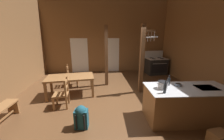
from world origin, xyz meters
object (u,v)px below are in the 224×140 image
object	(u,v)px
dining_table	(70,79)
step_stool	(219,138)
ladderback_chair_by_post	(62,94)
bottle_short_on_counter	(165,88)
mixing_bowl_on_counter	(178,85)
stockpot_on_counter	(163,85)
bottle_tall_on_counter	(169,81)
stove_range	(156,66)
kitchen_island	(186,104)
ladderback_chair_near_window	(71,76)
backpack	(81,116)

from	to	relation	value
dining_table	step_stool	bearing A→B (deg)	-38.31
ladderback_chair_by_post	bottle_short_on_counter	size ratio (longest dim) A/B	3.09
dining_table	mixing_bowl_on_counter	size ratio (longest dim) A/B	10.25
step_stool	stockpot_on_counter	world-z (taller)	stockpot_on_counter
mixing_bowl_on_counter	bottle_tall_on_counter	size ratio (longest dim) A/B	0.64
step_stool	bottle_short_on_counter	world-z (taller)	bottle_short_on_counter
stockpot_on_counter	stove_range	bearing A→B (deg)	67.09
kitchen_island	stockpot_on_counter	distance (m)	0.89
kitchen_island	stove_range	distance (m)	4.33
ladderback_chair_near_window	bottle_short_on_counter	distance (m)	4.13
ladderback_chair_near_window	backpack	xyz separation A→B (m)	(0.77, -2.85, -0.14)
dining_table	ladderback_chair_by_post	world-z (taller)	ladderback_chair_by_post
ladderback_chair_near_window	backpack	bearing A→B (deg)	-74.85
kitchen_island	ladderback_chair_near_window	size ratio (longest dim) A/B	2.33
stockpot_on_counter	ladderback_chair_by_post	bearing A→B (deg)	160.88
stove_range	ladderback_chair_near_window	distance (m)	4.80
stove_range	dining_table	size ratio (longest dim) A/B	0.74
dining_table	bottle_short_on_counter	distance (m)	3.34
kitchen_island	ladderback_chair_by_post	xyz separation A→B (m)	(-3.46, 1.00, -0.00)
stove_range	ladderback_chair_by_post	bearing A→B (deg)	-144.75
ladderback_chair_near_window	ladderback_chair_by_post	world-z (taller)	same
dining_table	ladderback_chair_by_post	distance (m)	0.89
kitchen_island	backpack	xyz separation A→B (m)	(-2.76, -0.05, -0.14)
bottle_tall_on_counter	step_stool	bearing A→B (deg)	-63.54
dining_table	backpack	world-z (taller)	dining_table
backpack	stockpot_on_counter	distance (m)	2.18
step_stool	mixing_bowl_on_counter	bearing A→B (deg)	107.08
mixing_bowl_on_counter	bottle_short_on_counter	world-z (taller)	bottle_short_on_counter
stockpot_on_counter	bottle_short_on_counter	distance (m)	0.28
kitchen_island	stove_range	xyz separation A→B (m)	(1.06, 4.19, 0.03)
dining_table	bottle_short_on_counter	xyz separation A→B (m)	(2.59, -2.08, 0.38)
stove_range	bottle_tall_on_counter	size ratio (longest dim) A/B	4.82
dining_table	bottle_tall_on_counter	distance (m)	3.38
stove_range	backpack	world-z (taller)	stove_range
ladderback_chair_near_window	bottle_tall_on_counter	world-z (taller)	bottle_tall_on_counter
stockpot_on_counter	mixing_bowl_on_counter	xyz separation A→B (m)	(0.50, 0.12, -0.06)
dining_table	mixing_bowl_on_counter	xyz separation A→B (m)	(3.17, -1.70, 0.29)
kitchen_island	step_stool	distance (m)	0.95
stockpot_on_counter	bottle_short_on_counter	xyz separation A→B (m)	(-0.09, -0.26, 0.03)
step_stool	ladderback_chair_by_post	bearing A→B (deg)	152.06
step_stool	backpack	distance (m)	3.02
step_stool	ladderback_chair_near_window	bearing A→B (deg)	134.71
step_stool	bottle_short_on_counter	bearing A→B (deg)	143.12
dining_table	bottle_tall_on_counter	xyz separation A→B (m)	(2.93, -1.63, 0.37)
ladderback_chair_by_post	kitchen_island	bearing A→B (deg)	-16.14
ladderback_chair_by_post	stockpot_on_counter	world-z (taller)	stockpot_on_counter
stove_range	mixing_bowl_on_counter	size ratio (longest dim) A/B	7.58
kitchen_island	backpack	world-z (taller)	kitchen_island
stove_range	ladderback_chair_near_window	size ratio (longest dim) A/B	1.39
ladderback_chair_near_window	bottle_tall_on_counter	distance (m)	4.06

